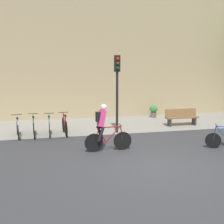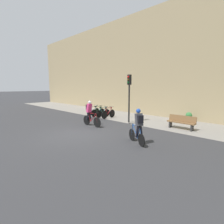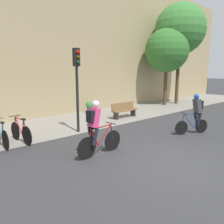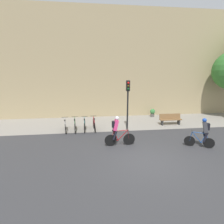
{
  "view_description": "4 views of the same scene",
  "coord_description": "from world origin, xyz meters",
  "px_view_note": "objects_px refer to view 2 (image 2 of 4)",
  "views": [
    {
      "loc": [
        -3.17,
        -8.0,
        3.14
      ],
      "look_at": [
        -0.91,
        1.85,
        1.51
      ],
      "focal_mm": 45.0,
      "sensor_mm": 36.0,
      "label": 1
    },
    {
      "loc": [
        8.53,
        -5.54,
        2.78
      ],
      "look_at": [
        0.84,
        2.16,
        1.19
      ],
      "focal_mm": 28.0,
      "sensor_mm": 36.0,
      "label": 2
    },
    {
      "loc": [
        -5.31,
        -3.27,
        2.63
      ],
      "look_at": [
        0.93,
        3.55,
        0.97
      ],
      "focal_mm": 35.0,
      "sensor_mm": 36.0,
      "label": 3
    },
    {
      "loc": [
        -2.65,
        -7.53,
        4.25
      ],
      "look_at": [
        -1.23,
        4.03,
        1.57
      ],
      "focal_mm": 28.0,
      "sensor_mm": 36.0,
      "label": 4
    }
  ],
  "objects_px": {
    "bench": "(181,122)",
    "potted_plant": "(189,117)",
    "cyclist_grey": "(138,125)",
    "parked_bike_1": "(98,112)",
    "parked_bike_0": "(93,111)",
    "cyclist_pink": "(90,113)",
    "parked_bike_3": "(108,113)",
    "parked_bike_2": "(103,113)",
    "traffic_light_pole": "(129,90)"
  },
  "relations": [
    {
      "from": "parked_bike_3",
      "to": "potted_plant",
      "type": "distance_m",
      "value": 6.59
    },
    {
      "from": "parked_bike_3",
      "to": "bench",
      "type": "relative_size",
      "value": 0.96
    },
    {
      "from": "parked_bike_2",
      "to": "cyclist_grey",
      "type": "bearing_deg",
      "value": -29.63
    },
    {
      "from": "parked_bike_0",
      "to": "potted_plant",
      "type": "bearing_deg",
      "value": 22.96
    },
    {
      "from": "parked_bike_3",
      "to": "traffic_light_pole",
      "type": "distance_m",
      "value": 3.27
    },
    {
      "from": "bench",
      "to": "parked_bike_2",
      "type": "bearing_deg",
      "value": -174.8
    },
    {
      "from": "parked_bike_3",
      "to": "potted_plant",
      "type": "height_order",
      "value": "parked_bike_3"
    },
    {
      "from": "parked_bike_2",
      "to": "bench",
      "type": "xyz_separation_m",
      "value": [
        6.97,
        0.63,
        0.07
      ]
    },
    {
      "from": "traffic_light_pole",
      "to": "cyclist_grey",
      "type": "bearing_deg",
      "value": -45.47
    },
    {
      "from": "cyclist_pink",
      "to": "traffic_light_pole",
      "type": "distance_m",
      "value": 3.47
    },
    {
      "from": "parked_bike_3",
      "to": "traffic_light_pole",
      "type": "height_order",
      "value": "traffic_light_pole"
    },
    {
      "from": "cyclist_grey",
      "to": "potted_plant",
      "type": "relative_size",
      "value": 2.23
    },
    {
      "from": "bench",
      "to": "parked_bike_1",
      "type": "bearing_deg",
      "value": -175.27
    },
    {
      "from": "parked_bike_0",
      "to": "bench",
      "type": "bearing_deg",
      "value": 4.34
    },
    {
      "from": "parked_bike_1",
      "to": "cyclist_grey",
      "type": "bearing_deg",
      "value": -27.27
    },
    {
      "from": "cyclist_pink",
      "to": "parked_bike_1",
      "type": "relative_size",
      "value": 1.06
    },
    {
      "from": "cyclist_pink",
      "to": "potted_plant",
      "type": "relative_size",
      "value": 2.33
    },
    {
      "from": "cyclist_grey",
      "to": "parked_bike_0",
      "type": "xyz_separation_m",
      "value": [
        -8.21,
        3.87,
        -0.55
      ]
    },
    {
      "from": "parked_bike_0",
      "to": "traffic_light_pole",
      "type": "bearing_deg",
      "value": -2.33
    },
    {
      "from": "bench",
      "to": "potted_plant",
      "type": "distance_m",
      "value": 2.73
    },
    {
      "from": "bench",
      "to": "potted_plant",
      "type": "relative_size",
      "value": 2.31
    },
    {
      "from": "cyclist_grey",
      "to": "parked_bike_3",
      "type": "bearing_deg",
      "value": 147.61
    },
    {
      "from": "cyclist_pink",
      "to": "parked_bike_2",
      "type": "distance_m",
      "value": 3.64
    },
    {
      "from": "parked_bike_1",
      "to": "bench",
      "type": "distance_m",
      "value": 7.7
    },
    {
      "from": "cyclist_grey",
      "to": "cyclist_pink",
      "type": "bearing_deg",
      "value": 170.05
    },
    {
      "from": "parked_bike_1",
      "to": "bench",
      "type": "xyz_separation_m",
      "value": [
        7.67,
        0.63,
        0.06
      ]
    },
    {
      "from": "cyclist_pink",
      "to": "cyclist_grey",
      "type": "distance_m",
      "value": 4.91
    },
    {
      "from": "cyclist_pink",
      "to": "parked_bike_1",
      "type": "height_order",
      "value": "cyclist_pink"
    },
    {
      "from": "parked_bike_1",
      "to": "parked_bike_0",
      "type": "bearing_deg",
      "value": -179.92
    },
    {
      "from": "bench",
      "to": "potted_plant",
      "type": "height_order",
      "value": "bench"
    },
    {
      "from": "parked_bike_2",
      "to": "potted_plant",
      "type": "xyz_separation_m",
      "value": [
        6.41,
        3.31,
        0.03
      ]
    },
    {
      "from": "parked_bike_0",
      "to": "parked_bike_2",
      "type": "xyz_separation_m",
      "value": [
        1.4,
        0.0,
        0.01
      ]
    },
    {
      "from": "parked_bike_0",
      "to": "bench",
      "type": "distance_m",
      "value": 8.4
    },
    {
      "from": "cyclist_pink",
      "to": "parked_bike_3",
      "type": "xyz_separation_m",
      "value": [
        -1.26,
        3.02,
        -0.53
      ]
    },
    {
      "from": "cyclist_pink",
      "to": "parked_bike_1",
      "type": "xyz_separation_m",
      "value": [
        -2.67,
        3.02,
        -0.53
      ]
    },
    {
      "from": "cyclist_grey",
      "to": "parked_bike_2",
      "type": "bearing_deg",
      "value": 150.37
    },
    {
      "from": "cyclist_grey",
      "to": "parked_bike_1",
      "type": "relative_size",
      "value": 1.02
    },
    {
      "from": "cyclist_grey",
      "to": "parked_bike_2",
      "type": "xyz_separation_m",
      "value": [
        -6.8,
        3.87,
        -0.54
      ]
    },
    {
      "from": "cyclist_pink",
      "to": "traffic_light_pole",
      "type": "height_order",
      "value": "traffic_light_pole"
    },
    {
      "from": "cyclist_pink",
      "to": "parked_bike_2",
      "type": "bearing_deg",
      "value": 123.03
    },
    {
      "from": "parked_bike_2",
      "to": "bench",
      "type": "relative_size",
      "value": 0.92
    },
    {
      "from": "parked_bike_1",
      "to": "bench",
      "type": "relative_size",
      "value": 0.95
    },
    {
      "from": "cyclist_grey",
      "to": "bench",
      "type": "distance_m",
      "value": 4.53
    },
    {
      "from": "cyclist_grey",
      "to": "parked_bike_1",
      "type": "bearing_deg",
      "value": 152.73
    },
    {
      "from": "traffic_light_pole",
      "to": "parked_bike_0",
      "type": "bearing_deg",
      "value": 177.67
    },
    {
      "from": "parked_bike_1",
      "to": "parked_bike_3",
      "type": "xyz_separation_m",
      "value": [
        1.4,
        0.0,
        0.01
      ]
    },
    {
      "from": "parked_bike_2",
      "to": "potted_plant",
      "type": "distance_m",
      "value": 7.21
    },
    {
      "from": "parked_bike_1",
      "to": "potted_plant",
      "type": "bearing_deg",
      "value": 24.95
    },
    {
      "from": "parked_bike_3",
      "to": "traffic_light_pole",
      "type": "relative_size",
      "value": 0.47
    },
    {
      "from": "traffic_light_pole",
      "to": "parked_bike_3",
      "type": "bearing_deg",
      "value": 175.67
    }
  ]
}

